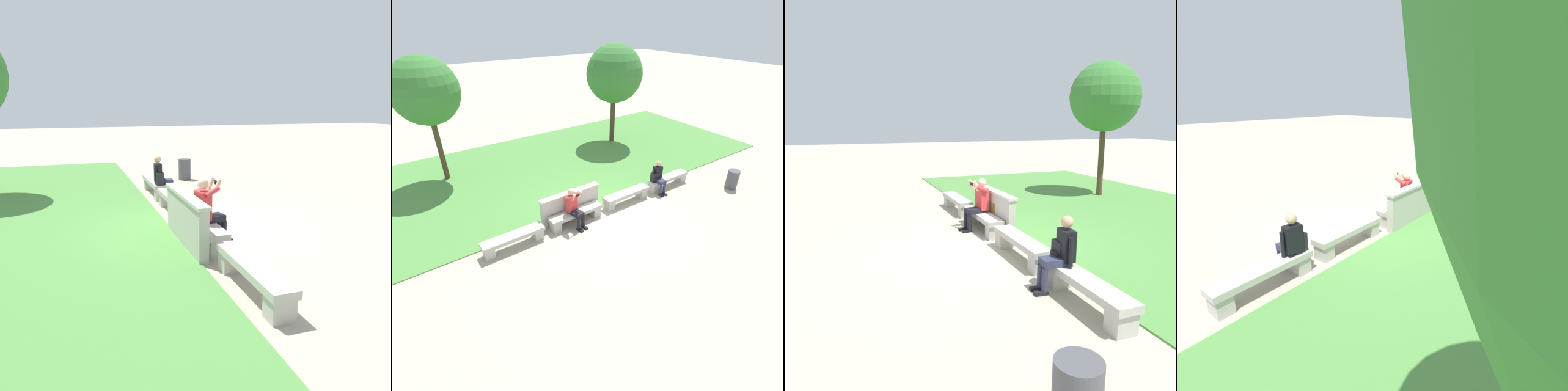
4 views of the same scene
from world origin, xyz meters
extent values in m
plane|color=#B2A593|center=(0.00, 0.00, 0.00)|extent=(80.00, 80.00, 0.00)
cube|color=#518E42|center=(0.00, 4.38, 0.01)|extent=(20.43, 8.00, 0.03)
cube|color=#B7B2A8|center=(-3.26, 0.00, 0.39)|extent=(1.90, 0.40, 0.12)
cube|color=#B7B2A8|center=(-4.03, 0.00, 0.17)|extent=(0.28, 0.34, 0.33)
cube|color=#B7B2A8|center=(-2.49, 0.00, 0.17)|extent=(0.28, 0.34, 0.33)
cube|color=#B7B2A8|center=(-1.09, 0.00, 0.39)|extent=(1.90, 0.40, 0.12)
cube|color=#B7B2A8|center=(-1.86, 0.00, 0.17)|extent=(0.28, 0.34, 0.33)
cube|color=#B7B2A8|center=(-0.32, 0.00, 0.17)|extent=(0.28, 0.34, 0.33)
cube|color=#B7B2A8|center=(1.09, 0.00, 0.39)|extent=(1.90, 0.40, 0.12)
cube|color=#B7B2A8|center=(0.32, 0.00, 0.17)|extent=(0.28, 0.34, 0.33)
cube|color=#B7B2A8|center=(1.86, 0.00, 0.17)|extent=(0.28, 0.34, 0.33)
cube|color=#B7B2A8|center=(3.26, 0.00, 0.39)|extent=(1.90, 0.40, 0.12)
cube|color=#B7B2A8|center=(2.49, 0.00, 0.17)|extent=(0.28, 0.34, 0.33)
cube|color=#B7B2A8|center=(4.03, 0.00, 0.17)|extent=(0.28, 0.34, 0.33)
cube|color=#B7B2A8|center=(-1.09, 0.34, 0.47)|extent=(2.14, 0.18, 0.95)
cube|color=beige|center=(-1.09, 0.34, 0.98)|extent=(2.20, 0.24, 0.06)
cube|color=brown|center=(-1.09, 0.24, 0.59)|extent=(0.44, 0.02, 0.22)
cube|color=black|center=(-1.24, -0.46, 0.03)|extent=(0.14, 0.25, 0.06)
cylinder|color=black|center=(-1.25, -0.39, 0.24)|extent=(0.11, 0.11, 0.42)
cube|color=black|center=(-1.04, -0.43, 0.03)|extent=(0.14, 0.25, 0.06)
cylinder|color=black|center=(-1.05, -0.36, 0.24)|extent=(0.11, 0.11, 0.42)
cube|color=black|center=(-1.18, -0.19, 0.51)|extent=(0.36, 0.46, 0.12)
cube|color=#D83838|center=(-1.21, 0.04, 0.79)|extent=(0.37, 0.27, 0.56)
sphere|color=beige|center=(-1.21, 0.04, 1.21)|extent=(0.22, 0.22, 0.22)
cylinder|color=#D83838|center=(-1.39, -0.09, 1.08)|extent=(0.14, 0.32, 0.21)
cylinder|color=beige|center=(-1.30, -0.22, 1.16)|extent=(0.09, 0.19, 0.27)
cylinder|color=#D83838|center=(-1.01, -0.03, 1.08)|extent=(0.14, 0.32, 0.21)
cylinder|color=beige|center=(-1.05, -0.18, 1.16)|extent=(0.13, 0.20, 0.27)
cube|color=black|center=(-1.17, -0.26, 1.20)|extent=(0.15, 0.04, 0.08)
cube|color=black|center=(2.50, -0.41, 0.03)|extent=(0.12, 0.23, 0.06)
cylinder|color=#2D334C|center=(2.51, -0.35, 0.24)|extent=(0.10, 0.10, 0.42)
cube|color=black|center=(2.68, -0.43, 0.03)|extent=(0.12, 0.23, 0.06)
cylinder|color=#2D334C|center=(2.69, -0.37, 0.24)|extent=(0.10, 0.10, 0.42)
cube|color=#2D334C|center=(2.61, -0.18, 0.51)|extent=(0.32, 0.42, 0.12)
cube|color=black|center=(2.63, 0.04, 0.77)|extent=(0.34, 0.23, 0.52)
sphere|color=tan|center=(2.63, 0.04, 1.16)|extent=(0.20, 0.20, 0.20)
cylinder|color=black|center=(2.43, 0.04, 0.72)|extent=(0.08, 0.08, 0.48)
cylinder|color=black|center=(2.83, 0.00, 0.72)|extent=(0.08, 0.08, 0.48)
cube|color=black|center=(2.50, 0.03, 0.63)|extent=(0.28, 0.20, 0.36)
cube|color=black|center=(2.50, -0.08, 0.56)|extent=(0.20, 0.06, 0.16)
torus|color=black|center=(2.50, 0.03, 0.83)|extent=(0.10, 0.02, 0.10)
cylinder|color=#4C3826|center=(-3.84, 5.70, 1.42)|extent=(0.20, 0.20, 2.83)
sphere|color=#387A33|center=(-3.84, 5.70, 3.57)|extent=(2.47, 2.47, 2.47)
camera|label=1|loc=(-7.82, 2.37, 2.65)|focal=35.00mm
camera|label=2|loc=(-5.46, -7.00, 6.01)|focal=28.00mm
camera|label=3|loc=(7.67, -3.33, 2.76)|focal=35.00mm
camera|label=4|loc=(5.70, 4.34, 3.22)|focal=28.00mm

